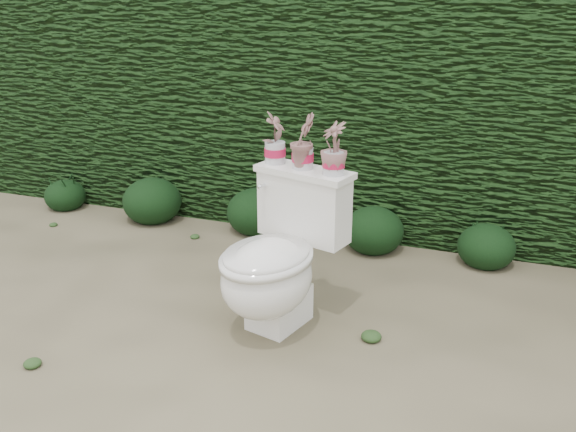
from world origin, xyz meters
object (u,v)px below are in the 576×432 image
(potted_plant_right, at_px, (334,150))
(potted_plant_left, at_px, (275,139))
(potted_plant_center, at_px, (303,143))
(toilet, at_px, (277,262))

(potted_plant_right, bearing_deg, potted_plant_left, -149.53)
(potted_plant_left, relative_size, potted_plant_right, 1.03)
(potted_plant_left, xyz_separation_m, potted_plant_center, (0.16, -0.05, 0.01))
(potted_plant_left, distance_m, potted_plant_right, 0.35)
(potted_plant_center, relative_size, potted_plant_right, 1.07)
(potted_plant_left, distance_m, potted_plant_center, 0.17)
(potted_plant_left, bearing_deg, toilet, -153.84)
(potted_plant_right, bearing_deg, toilet, -94.60)
(potted_plant_center, height_order, potted_plant_right, potted_plant_center)
(toilet, bearing_deg, potted_plant_center, 92.51)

